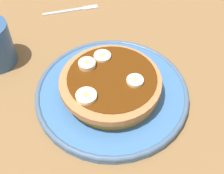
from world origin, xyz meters
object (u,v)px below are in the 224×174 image
object	(u,v)px
banana_slice_2	(86,65)
banana_slice_3	(102,56)
plate	(112,93)
banana_slice_0	(135,81)
fork	(74,9)
pancake_stack	(112,85)
banana_slice_1	(86,96)

from	to	relation	value
banana_slice_2	banana_slice_3	xyz separation A→B (cm)	(-1.07, -3.51, -0.20)
plate	banana_slice_0	world-z (taller)	banana_slice_0
banana_slice_3	banana_slice_2	bearing A→B (deg)	73.06
banana_slice_2	fork	size ratio (longest dim) A/B	0.30
plate	fork	world-z (taller)	plate
pancake_stack	fork	world-z (taller)	pancake_stack
plate	banana_slice_0	xyz separation A→B (cm)	(-3.82, -1.06, 4.42)
plate	banana_slice_3	bearing A→B (deg)	-39.24
banana_slice_3	fork	bearing A→B (deg)	-39.76
banana_slice_3	fork	size ratio (longest dim) A/B	0.31
banana_slice_1	banana_slice_2	xyz separation A→B (cm)	(3.86, -5.62, 0.09)
plate	pancake_stack	distance (cm)	2.38
banana_slice_0	fork	size ratio (longest dim) A/B	0.29
plate	banana_slice_0	size ratio (longest dim) A/B	9.53
banana_slice_0	banana_slice_3	distance (cm)	8.13
banana_slice_0	pancake_stack	bearing A→B (deg)	16.81
banana_slice_0	fork	world-z (taller)	banana_slice_0
banana_slice_1	banana_slice_2	distance (cm)	6.82
banana_slice_1	banana_slice_3	size ratio (longest dim) A/B	1.11
plate	banana_slice_0	distance (cm)	5.94
plate	banana_slice_0	bearing A→B (deg)	-164.53
banana_slice_1	pancake_stack	bearing A→B (deg)	-103.05
banana_slice_0	banana_slice_1	xyz separation A→B (cm)	(5.03, 6.92, 0.04)
fork	pancake_stack	bearing A→B (deg)	140.42
banana_slice_2	banana_slice_3	distance (cm)	3.67
banana_slice_0	banana_slice_2	xyz separation A→B (cm)	(8.89, 1.29, 0.13)
plate	fork	distance (cm)	27.37
banana_slice_3	banana_slice_0	bearing A→B (deg)	164.21
banana_slice_0	banana_slice_2	bearing A→B (deg)	8.28
plate	fork	size ratio (longest dim) A/B	2.72
banana_slice_0	banana_slice_3	xyz separation A→B (cm)	(7.83, -2.21, -0.07)
banana_slice_2	fork	world-z (taller)	banana_slice_2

